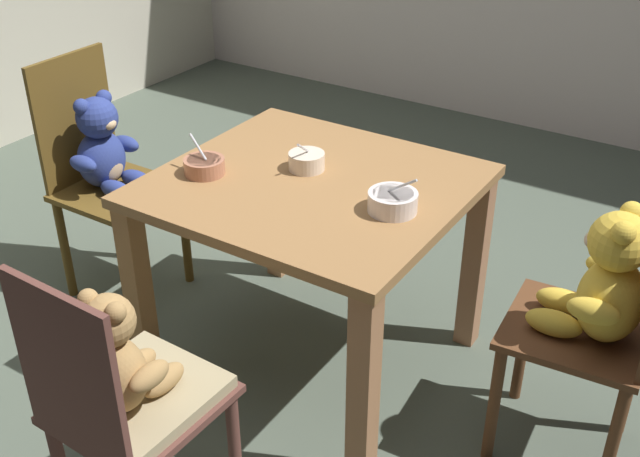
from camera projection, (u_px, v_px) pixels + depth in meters
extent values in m
cube|color=#4D584B|center=(313.00, 361.00, 2.85)|extent=(5.20, 5.20, 0.04)
cube|color=olive|center=(312.00, 186.00, 2.49)|extent=(0.96, 0.89, 0.04)
cube|color=#9C693A|center=(139.00, 296.00, 2.58)|extent=(0.07, 0.07, 0.68)
cube|color=#9C6A46|center=(363.00, 391.00, 2.18)|extent=(0.07, 0.07, 0.68)
cube|color=#A36F48|center=(277.00, 201.00, 3.16)|extent=(0.07, 0.07, 0.68)
cube|color=#9B6848|center=(475.00, 263.00, 2.76)|extent=(0.07, 0.07, 0.68)
cube|color=brown|center=(142.00, 404.00, 1.99)|extent=(0.38, 0.41, 0.02)
cube|color=brown|center=(68.00, 373.00, 1.73)|extent=(0.34, 0.03, 0.45)
cylinder|color=brown|center=(235.00, 452.00, 2.15)|extent=(0.04, 0.04, 0.43)
cylinder|color=brown|center=(155.00, 409.00, 2.30)|extent=(0.04, 0.04, 0.43)
cube|color=tan|center=(140.00, 395.00, 1.97)|extent=(0.35, 0.37, 0.04)
ellipsoid|color=#A57E4A|center=(114.00, 374.00, 1.86)|extent=(0.18, 0.16, 0.21)
ellipsoid|color=#C7BA88|center=(129.00, 366.00, 1.90)|extent=(0.10, 0.06, 0.12)
sphere|color=#A57E4A|center=(108.00, 321.00, 1.79)|extent=(0.13, 0.13, 0.13)
ellipsoid|color=#C7BA88|center=(123.00, 314.00, 1.83)|extent=(0.05, 0.05, 0.04)
sphere|color=#A57E4A|center=(116.00, 312.00, 1.74)|extent=(0.05, 0.05, 0.05)
sphere|color=#A57E4A|center=(88.00, 299.00, 1.78)|extent=(0.05, 0.05, 0.05)
ellipsoid|color=#A57E4A|center=(149.00, 376.00, 1.82)|extent=(0.06, 0.12, 0.06)
ellipsoid|color=#A57E4A|center=(90.00, 345.00, 1.92)|extent=(0.06, 0.12, 0.06)
ellipsoid|color=#A57E4A|center=(163.00, 380.00, 1.95)|extent=(0.07, 0.14, 0.06)
ellipsoid|color=#A57E4A|center=(135.00, 365.00, 2.00)|extent=(0.07, 0.14, 0.06)
cube|color=brown|center=(119.00, 192.00, 3.01)|extent=(0.40, 0.40, 0.02)
cube|color=brown|center=(74.00, 119.00, 2.96)|extent=(0.02, 0.36, 0.50)
cylinder|color=brown|center=(126.00, 274.00, 2.92)|extent=(0.04, 0.04, 0.43)
cylinder|color=brown|center=(185.00, 235.00, 3.17)|extent=(0.04, 0.04, 0.43)
cylinder|color=brown|center=(65.00, 249.00, 3.08)|extent=(0.04, 0.04, 0.43)
cylinder|color=brown|center=(126.00, 214.00, 3.32)|extent=(0.04, 0.04, 0.43)
ellipsoid|color=navy|center=(101.00, 159.00, 2.98)|extent=(0.17, 0.19, 0.22)
ellipsoid|color=#DDB587|center=(112.00, 165.00, 2.96)|extent=(0.06, 0.11, 0.13)
sphere|color=navy|center=(97.00, 118.00, 2.89)|extent=(0.16, 0.16, 0.16)
ellipsoid|color=#DDB587|center=(108.00, 124.00, 2.87)|extent=(0.06, 0.06, 0.05)
sphere|color=navy|center=(81.00, 107.00, 2.82)|extent=(0.06, 0.06, 0.06)
sphere|color=navy|center=(104.00, 98.00, 2.90)|extent=(0.06, 0.06, 0.06)
ellipsoid|color=navy|center=(83.00, 164.00, 2.87)|extent=(0.13, 0.06, 0.06)
ellipsoid|color=navy|center=(126.00, 144.00, 3.03)|extent=(0.13, 0.06, 0.06)
ellipsoid|color=navy|center=(116.00, 190.00, 2.92)|extent=(0.15, 0.07, 0.07)
ellipsoid|color=navy|center=(136.00, 179.00, 3.00)|extent=(0.15, 0.07, 0.07)
cube|color=#58331C|center=(576.00, 331.00, 2.25)|extent=(0.43, 0.40, 0.02)
cylinder|color=#58331C|center=(523.00, 346.00, 2.55)|extent=(0.04, 0.04, 0.43)
cylinder|color=#58331C|center=(494.00, 404.00, 2.31)|extent=(0.04, 0.04, 0.43)
cylinder|color=#58331C|center=(631.00, 379.00, 2.41)|extent=(0.04, 0.04, 0.43)
cylinder|color=#58331C|center=(612.00, 444.00, 2.17)|extent=(0.04, 0.04, 0.43)
ellipsoid|color=gold|center=(610.00, 300.00, 2.15)|extent=(0.20, 0.23, 0.25)
ellipsoid|color=#D1B295|center=(588.00, 298.00, 2.18)|extent=(0.07, 0.12, 0.15)
sphere|color=gold|center=(619.00, 242.00, 2.06)|extent=(0.17, 0.17, 0.17)
ellipsoid|color=#D1B295|center=(595.00, 240.00, 2.09)|extent=(0.06, 0.07, 0.05)
sphere|color=gold|center=(632.00, 213.00, 2.07)|extent=(0.06, 0.06, 0.06)
sphere|color=gold|center=(624.00, 232.00, 1.98)|extent=(0.06, 0.06, 0.06)
ellipsoid|color=gold|center=(611.00, 267.00, 2.24)|extent=(0.14, 0.08, 0.07)
ellipsoid|color=gold|center=(593.00, 311.00, 2.06)|extent=(0.14, 0.08, 0.07)
ellipsoid|color=gold|center=(563.00, 302.00, 2.29)|extent=(0.17, 0.09, 0.08)
ellipsoid|color=gold|center=(554.00, 323.00, 2.20)|extent=(0.17, 0.09, 0.08)
cylinder|color=silver|center=(393.00, 202.00, 2.29)|extent=(0.15, 0.15, 0.06)
cylinder|color=silver|center=(392.00, 209.00, 2.30)|extent=(0.08, 0.08, 0.01)
cylinder|color=beige|center=(393.00, 194.00, 2.28)|extent=(0.12, 0.12, 0.01)
cylinder|color=#BCBCC1|center=(403.00, 185.00, 2.24)|extent=(0.10, 0.03, 0.07)
ellipsoid|color=#BCBCC1|center=(390.00, 194.00, 2.29)|extent=(0.04, 0.03, 0.01)
cylinder|color=#B16E52|center=(204.00, 166.00, 2.51)|extent=(0.13, 0.13, 0.05)
cylinder|color=#B16E52|center=(205.00, 172.00, 2.52)|extent=(0.07, 0.07, 0.01)
cylinder|color=#CEBB8F|center=(204.00, 160.00, 2.50)|extent=(0.11, 0.11, 0.01)
cylinder|color=#BCBCC1|center=(198.00, 147.00, 2.50)|extent=(0.09, 0.04, 0.07)
ellipsoid|color=#BCBCC1|center=(206.00, 162.00, 2.50)|extent=(0.04, 0.03, 0.01)
cylinder|color=beige|center=(307.00, 161.00, 2.54)|extent=(0.12, 0.12, 0.06)
cylinder|color=beige|center=(307.00, 168.00, 2.55)|extent=(0.07, 0.07, 0.01)
cylinder|color=beige|center=(307.00, 154.00, 2.53)|extent=(0.10, 0.10, 0.01)
cylinder|color=#BCBCC1|center=(303.00, 148.00, 2.49)|extent=(0.02, 0.08, 0.06)
ellipsoid|color=#BCBCC1|center=(308.00, 154.00, 2.54)|extent=(0.03, 0.04, 0.01)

